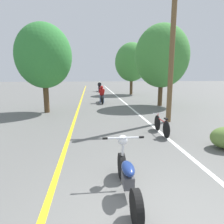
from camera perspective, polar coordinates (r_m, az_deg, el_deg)
name	(u,v)px	position (r m, az deg, el deg)	size (l,w,h in m)	color
lane_stripe_center	(80,104)	(15.65, -9.22, 2.14)	(0.14, 48.00, 0.01)	yellow
lane_stripe_edge	(126,104)	(15.88, 4.00, 2.38)	(0.14, 48.00, 0.01)	white
utility_pole	(172,50)	(10.09, 16.77, 16.70)	(1.10, 0.24, 6.70)	brown
roadside_tree_right_near	(162,56)	(15.19, 14.07, 15.20)	(3.88, 3.49, 5.81)	#513A23
roadside_tree_right_far	(132,62)	(23.12, 5.62, 13.97)	(3.72, 3.35, 5.76)	#513A23
roadside_tree_left	(44,56)	(12.76, -18.93, 14.86)	(3.27, 2.94, 5.25)	#513A23
motorcycle_foreground	(127,175)	(4.07, 4.34, -17.42)	(0.89, 2.03, 1.03)	black
motorcycle_rider_lead	(102,96)	(16.23, -2.93, 4.47)	(0.50, 2.10, 1.40)	black
motorcycle_rider_far	(100,88)	(26.99, -3.58, 6.98)	(0.50, 1.95, 1.37)	black
bicycle_parked	(162,125)	(8.08, 13.99, -3.71)	(0.44, 1.64, 0.75)	black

